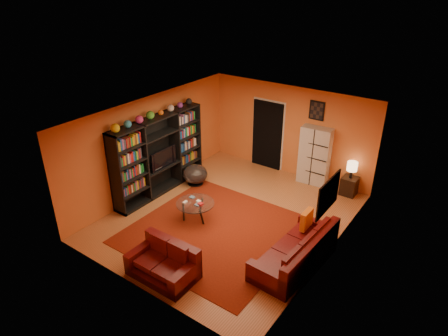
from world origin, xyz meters
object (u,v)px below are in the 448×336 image
Objects in this scene: bowl_chair at (195,174)px; coffee_table at (195,205)px; storage_cabinet at (315,156)px; loveseat at (165,262)px; table_lamp at (352,167)px; side_table at (349,186)px; entertainment_unit at (159,155)px; sofa at (299,252)px; tv at (161,158)px.

coffee_table is at bearing -50.63° from bowl_chair.
loveseat is at bearing -102.06° from storage_cabinet.
side_table is at bearing -116.57° from table_lamp.
entertainment_unit is 2.24× the size of loveseat.
table_lamp reaches higher than coffee_table.
sofa is 1.68× the size of loveseat.
sofa reaches higher than bowl_chair.
entertainment_unit is 5.13m from side_table.
tv is 0.98× the size of coffee_table.
tv reaches higher than coffee_table.
bowl_chair is (0.54, 0.81, -0.75)m from entertainment_unit.
sofa is at bearing -73.97° from storage_cabinet.
sofa is at bearing -87.25° from table_lamp.
bowl_chair is 4.19m from side_table.
tv is 0.54× the size of storage_cabinet.
side_table is (1.83, 5.17, -0.04)m from loveseat.
sofa is 4.13m from bowl_chair.
bowl_chair is (-1.14, 1.39, -0.12)m from coffee_table.
entertainment_unit reaches higher than table_lamp.
bowl_chair reaches higher than coffee_table.
side_table is (4.20, 2.73, -0.73)m from tv.
table_lamp is (2.57, 3.33, 0.40)m from coffee_table.
storage_cabinet is 1.22m from side_table.
loveseat reaches higher than side_table.
entertainment_unit is at bearing 160.88° from coffee_table.
loveseat is 5.49m from side_table.
table_lamp is (4.25, 2.75, -0.23)m from entertainment_unit.
loveseat is (-1.99, -1.80, 0.00)m from sofa.
entertainment_unit reaches higher than sofa.
tv is at bearing 22.18° from entertainment_unit.
storage_cabinet is 3.31× the size of side_table.
storage_cabinet is at bearing 41.40° from entertainment_unit.
storage_cabinet is (0.75, 5.22, 0.54)m from loveseat.
sofa is 2.68m from loveseat.
entertainment_unit reaches higher than loveseat.
coffee_table is at bearing -127.63° from table_lamp.
bowl_chair reaches higher than side_table.
loveseat is 3.74m from bowl_chair.
loveseat is 1.99m from coffee_table.
sofa is at bearing -48.31° from loveseat.
loveseat is at bearing -45.01° from entertainment_unit.
table_lamp is at bearing -56.98° from tv.
side_table is (3.71, 1.94, -0.05)m from bowl_chair.
table_lamp is (1.83, 5.17, 0.53)m from loveseat.
loveseat is 1.46× the size of coffee_table.
bowl_chair is 1.38× the size of side_table.
tv is 4.19m from storage_cabinet.
tv is 0.40× the size of sofa.
storage_cabinet reaches higher than sofa.
storage_cabinet is at bearing -48.35° from tv.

